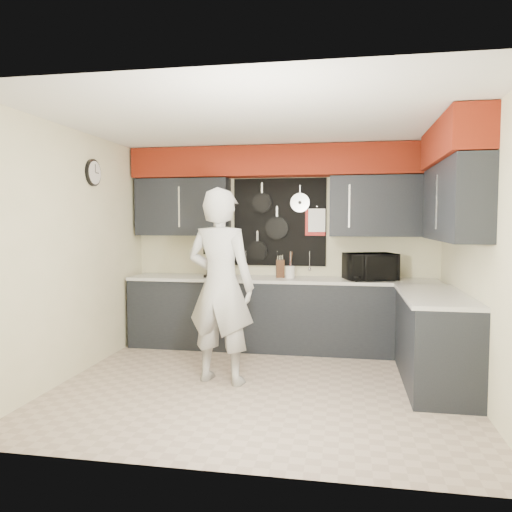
% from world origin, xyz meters
% --- Properties ---
extents(ground, '(4.00, 4.00, 0.00)m').
position_xyz_m(ground, '(0.00, 0.00, 0.00)').
color(ground, '#B7A28E').
rests_on(ground, ground).
extents(back_wall_assembly, '(4.00, 0.36, 2.60)m').
position_xyz_m(back_wall_assembly, '(0.01, 1.60, 2.01)').
color(back_wall_assembly, '#F5EBBD').
rests_on(back_wall_assembly, ground).
extents(right_wall_assembly, '(0.36, 3.50, 2.60)m').
position_xyz_m(right_wall_assembly, '(1.85, 0.26, 1.94)').
color(right_wall_assembly, '#F5EBBD').
rests_on(right_wall_assembly, ground).
extents(left_wall_assembly, '(0.05, 3.50, 2.60)m').
position_xyz_m(left_wall_assembly, '(-1.99, 0.02, 1.33)').
color(left_wall_assembly, '#F5EBBD').
rests_on(left_wall_assembly, ground).
extents(base_cabinets, '(3.95, 2.20, 0.92)m').
position_xyz_m(base_cabinets, '(0.49, 1.13, 0.46)').
color(base_cabinets, black).
rests_on(base_cabinets, ground).
extents(microwave, '(0.69, 0.58, 0.33)m').
position_xyz_m(microwave, '(1.11, 1.41, 1.08)').
color(microwave, black).
rests_on(microwave, base_cabinets).
extents(knife_block, '(0.12, 0.12, 0.23)m').
position_xyz_m(knife_block, '(-0.01, 1.48, 1.03)').
color(knife_block, '#351911').
rests_on(knife_block, base_cabinets).
extents(utensil_crock, '(0.12, 0.12, 0.15)m').
position_xyz_m(utensil_crock, '(0.12, 1.44, 1.00)').
color(utensil_crock, white).
rests_on(utensil_crock, base_cabinets).
extents(coffee_maker, '(0.22, 0.26, 0.37)m').
position_xyz_m(coffee_maker, '(-0.87, 1.44, 1.11)').
color(coffee_maker, black).
rests_on(coffee_maker, base_cabinets).
extents(person, '(0.80, 0.61, 1.97)m').
position_xyz_m(person, '(-0.43, 0.04, 0.98)').
color(person, '#BCBCBA').
rests_on(person, ground).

